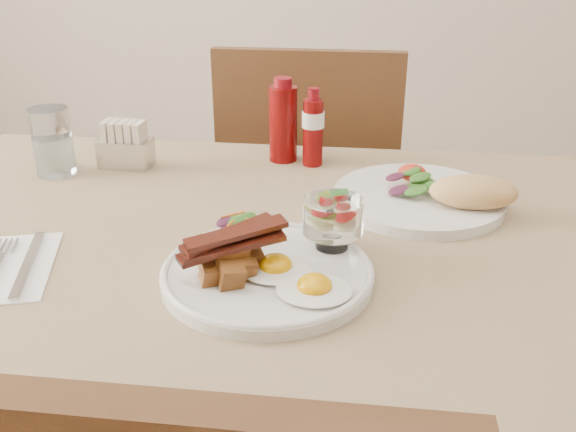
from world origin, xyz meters
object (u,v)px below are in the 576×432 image
object	(u,v)px
water_glass	(53,145)
fruit_cup	(333,216)
ketchup_bottle	(283,122)
hot_sauce_bottle	(313,128)
sugar_caddy	(125,147)
main_plate	(267,274)
table	(272,293)
chair_far	(310,202)
second_plate	(431,195)

from	to	relation	value
water_glass	fruit_cup	bearing A→B (deg)	-26.54
water_glass	ketchup_bottle	bearing A→B (deg)	16.61
hot_sauce_bottle	sugar_caddy	world-z (taller)	hot_sauce_bottle
sugar_caddy	main_plate	bearing A→B (deg)	-46.08
table	main_plate	bearing A→B (deg)	-84.43
chair_far	hot_sauce_bottle	size ratio (longest dim) A/B	6.23
water_glass	main_plate	bearing A→B (deg)	-36.88
main_plate	hot_sauce_bottle	xyz separation A→B (m)	(0.02, 0.44, 0.06)
table	water_glass	bearing A→B (deg)	152.31
fruit_cup	sugar_caddy	world-z (taller)	fruit_cup
water_glass	hot_sauce_bottle	bearing A→B (deg)	12.22
water_glass	sugar_caddy	bearing A→B (deg)	21.83
table	water_glass	xyz separation A→B (m)	(-0.44, 0.23, 0.14)
second_plate	hot_sauce_bottle	xyz separation A→B (m)	(-0.21, 0.17, 0.05)
chair_far	fruit_cup	bearing A→B (deg)	-82.58
ketchup_bottle	hot_sauce_bottle	distance (m)	0.06
fruit_cup	table	bearing A→B (deg)	159.33
ketchup_bottle	hot_sauce_bottle	bearing A→B (deg)	-19.08
hot_sauce_bottle	water_glass	xyz separation A→B (m)	(-0.47, -0.10, -0.02)
ketchup_bottle	sugar_caddy	size ratio (longest dim) A/B	1.62
second_plate	table	bearing A→B (deg)	-146.24
table	hot_sauce_bottle	world-z (taller)	hot_sauce_bottle
hot_sauce_bottle	ketchup_bottle	bearing A→B (deg)	160.92
chair_far	main_plate	size ratio (longest dim) A/B	3.32
second_plate	sugar_caddy	size ratio (longest dim) A/B	2.92
fruit_cup	second_plate	bearing A→B (deg)	52.31
second_plate	ketchup_bottle	world-z (taller)	ketchup_bottle
fruit_cup	hot_sauce_bottle	xyz separation A→B (m)	(-0.06, 0.37, 0.01)
hot_sauce_bottle	water_glass	bearing A→B (deg)	-167.78
table	ketchup_bottle	bearing A→B (deg)	94.62
second_plate	hot_sauce_bottle	size ratio (longest dim) A/B	1.96
chair_far	sugar_caddy	world-z (taller)	chair_far
sugar_caddy	table	bearing A→B (deg)	-37.71
chair_far	hot_sauce_bottle	world-z (taller)	chair_far
second_plate	main_plate	bearing A→B (deg)	-130.80
ketchup_bottle	sugar_caddy	world-z (taller)	ketchup_bottle
hot_sauce_bottle	water_glass	size ratio (longest dim) A/B	1.22
main_plate	sugar_caddy	world-z (taller)	sugar_caddy
table	hot_sauce_bottle	xyz separation A→B (m)	(0.03, 0.33, 0.16)
table	ketchup_bottle	xyz separation A→B (m)	(-0.03, 0.35, 0.16)
fruit_cup	water_glass	world-z (taller)	water_glass
table	chair_far	xyz separation A→B (m)	(0.00, 0.66, -0.14)
ketchup_bottle	water_glass	bearing A→B (deg)	-163.39
hot_sauce_bottle	sugar_caddy	xyz separation A→B (m)	(-0.35, -0.05, -0.03)
water_glass	chair_far	bearing A→B (deg)	44.61
ketchup_bottle	sugar_caddy	distance (m)	0.30
second_plate	chair_far	bearing A→B (deg)	115.83
hot_sauce_bottle	fruit_cup	bearing A→B (deg)	-80.75
chair_far	second_plate	world-z (taller)	chair_far
ketchup_bottle	water_glass	world-z (taller)	ketchup_bottle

